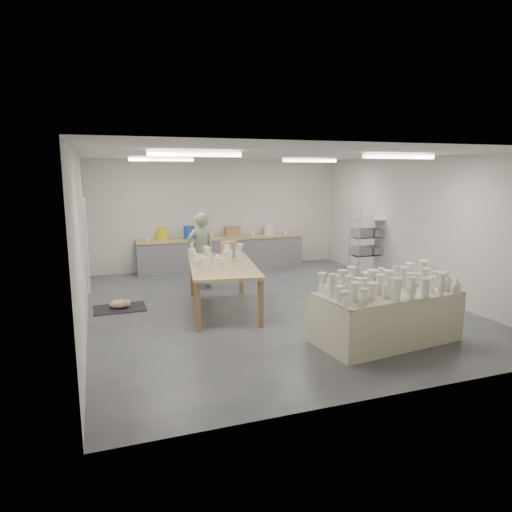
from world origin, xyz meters
name	(u,v)px	position (x,y,z in m)	size (l,w,h in m)	color
room	(264,204)	(-0.11, 0.08, 2.06)	(8.00, 8.02, 3.00)	#424449
back_counter	(222,252)	(-0.01, 3.68, 0.49)	(4.60, 0.60, 1.24)	tan
wire_shelf	(369,243)	(3.20, 1.40, 0.92)	(0.88, 0.48, 1.80)	silver
drying_table	(385,313)	(1.02, -2.42, 0.46)	(2.39, 1.34, 1.18)	olive
work_table	(221,263)	(-0.97, 0.18, 0.91)	(1.60, 2.61, 1.26)	tan
rug	(120,308)	(-2.90, 0.79, 0.01)	(1.00, 0.70, 0.02)	black
cat	(120,304)	(-2.88, 0.78, 0.11)	(0.48, 0.42, 0.17)	white
potter	(201,251)	(-0.99, 1.86, 0.88)	(0.64, 0.42, 1.76)	#8FA07C
red_stool	(199,274)	(-0.99, 2.13, 0.28)	(0.37, 0.37, 0.31)	red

